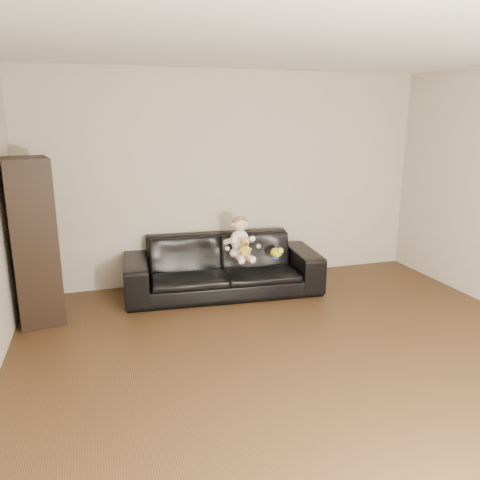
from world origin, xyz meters
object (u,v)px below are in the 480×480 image
object	(u,v)px
sofa	(223,265)
teddy_bear	(245,248)
cabinet	(33,242)
toy_green	(276,253)
toy_rattle	(278,253)
toy_blue_disc	(275,257)
baby	(240,240)

from	to	relation	value
sofa	teddy_bear	size ratio (longest dim) A/B	10.01
cabinet	toy_green	bearing A→B (deg)	-11.16
cabinet	toy_rattle	xyz separation A→B (m)	(2.66, 0.07, -0.36)
cabinet	toy_rattle	world-z (taller)	cabinet
toy_rattle	toy_green	bearing A→B (deg)	-127.20
toy_green	toy_rattle	size ratio (longest dim) A/B	2.59
toy_green	toy_rattle	xyz separation A→B (m)	(0.04, 0.06, -0.03)
toy_green	toy_rattle	bearing A→B (deg)	52.80
sofa	toy_green	world-z (taller)	sofa
toy_green	toy_blue_disc	distance (m)	0.06
cabinet	toy_green	size ratio (longest dim) A/B	10.09
toy_blue_disc	sofa	bearing A→B (deg)	159.45
sofa	toy_rattle	distance (m)	0.68
sofa	cabinet	size ratio (longest dim) A/B	1.37
toy_green	toy_rattle	world-z (taller)	toy_green
toy_rattle	toy_blue_disc	world-z (taller)	toy_rattle
baby	toy_green	distance (m)	0.46
cabinet	toy_green	distance (m)	2.64
toy_rattle	teddy_bear	bearing A→B (deg)	-163.69
sofa	toy_green	size ratio (longest dim) A/B	13.85
sofa	toy_rattle	size ratio (longest dim) A/B	35.83
toy_rattle	toy_blue_disc	xyz separation A→B (m)	(-0.06, -0.07, -0.03)
teddy_bear	toy_blue_disc	distance (m)	0.43
teddy_bear	cabinet	bearing A→B (deg)	177.56
sofa	teddy_bear	world-z (taller)	teddy_bear
baby	toy_rattle	xyz separation A→B (m)	(0.46, -0.02, -0.19)
sofa	cabinet	world-z (taller)	cabinet
toy_rattle	baby	bearing A→B (deg)	177.50
teddy_bear	toy_rattle	distance (m)	0.49
sofa	cabinet	distance (m)	2.08
baby	toy_blue_disc	distance (m)	0.46
sofa	toy_rattle	bearing A→B (deg)	-8.32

